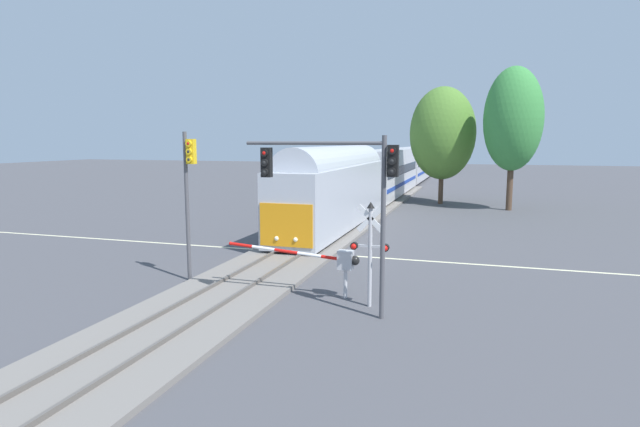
% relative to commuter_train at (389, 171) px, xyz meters
% --- Properties ---
extents(ground_plane, '(220.00, 220.00, 0.00)m').
position_rel_commuter_train_xyz_m(ground_plane, '(-0.00, -28.08, -2.74)').
color(ground_plane, '#47474C').
extents(road_centre_stripe, '(44.00, 0.20, 0.01)m').
position_rel_commuter_train_xyz_m(road_centre_stripe, '(-0.00, -28.08, -2.73)').
color(road_centre_stripe, beige).
rests_on(road_centre_stripe, ground).
extents(railway_track, '(4.40, 80.00, 0.32)m').
position_rel_commuter_train_xyz_m(railway_track, '(-0.00, -28.08, -2.64)').
color(railway_track, slate).
rests_on(railway_track, ground).
extents(commuter_train, '(3.04, 63.50, 5.16)m').
position_rel_commuter_train_xyz_m(commuter_train, '(0.00, 0.00, 0.00)').
color(commuter_train, '#B2B7C1').
rests_on(commuter_train, railway_track).
extents(crossing_gate_near, '(5.29, 0.40, 1.86)m').
position_rel_commuter_train_xyz_m(crossing_gate_near, '(3.87, -35.01, -1.31)').
color(crossing_gate_near, '#B7B7BC').
rests_on(crossing_gate_near, ground).
extents(crossing_signal_mast, '(1.36, 0.44, 3.73)m').
position_rel_commuter_train_xyz_m(crossing_signal_mast, '(5.46, -35.75, -0.46)').
color(crossing_signal_mast, '#B2B2B7').
rests_on(crossing_signal_mast, ground).
extents(traffic_signal_median, '(0.53, 0.38, 6.17)m').
position_rel_commuter_train_xyz_m(traffic_signal_median, '(-2.35, -34.57, 1.38)').
color(traffic_signal_median, '#4C4C51').
rests_on(traffic_signal_median, ground).
extents(traffic_signal_near_right, '(5.18, 0.38, 5.98)m').
position_rel_commuter_train_xyz_m(traffic_signal_near_right, '(4.75, -36.84, 1.80)').
color(traffic_signal_near_right, '#4C4C51').
rests_on(traffic_signal_near_right, ground).
extents(elm_centre_background, '(5.94, 5.94, 10.70)m').
position_rel_commuter_train_xyz_m(elm_centre_background, '(5.59, -4.19, 3.74)').
color(elm_centre_background, '#4C3828').
rests_on(elm_centre_background, ground).
extents(oak_far_right, '(4.76, 4.76, 11.86)m').
position_rel_commuter_train_xyz_m(oak_far_right, '(11.44, -7.18, 4.82)').
color(oak_far_right, '#4C3828').
rests_on(oak_far_right, ground).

